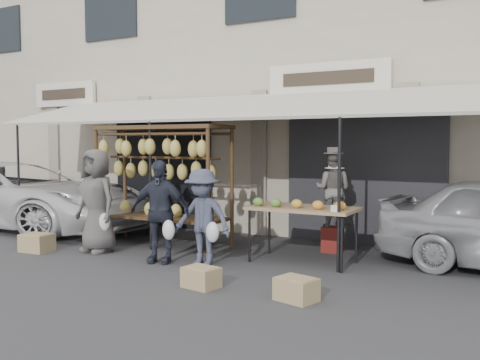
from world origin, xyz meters
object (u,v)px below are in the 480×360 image
(produce_table, at_px, (302,209))
(van, at_px, (9,178))
(vendor_left, at_px, (334,198))
(crate_near_b, at_px, (296,289))
(crate_far, at_px, (37,243))
(customer_mid, at_px, (159,211))
(customer_left, at_px, (97,201))
(customer_right, at_px, (202,217))
(vendor_right, at_px, (333,189))
(crate_near_a, at_px, (201,277))
(banana_rack, at_px, (160,162))

(produce_table, bearing_deg, van, 177.05)
(vendor_left, height_order, van, van)
(crate_near_b, height_order, crate_far, crate_far)
(customer_mid, height_order, crate_far, customer_mid)
(customer_left, xyz_separation_m, van, (-4.02, 1.32, 0.20))
(customer_right, bearing_deg, customer_left, 178.08)
(produce_table, height_order, crate_near_b, produce_table)
(vendor_left, relative_size, crate_far, 2.13)
(vendor_right, relative_size, customer_left, 0.73)
(vendor_right, height_order, crate_near_a, vendor_right)
(vendor_left, bearing_deg, van, 5.66)
(customer_left, xyz_separation_m, crate_near_b, (4.22, -1.00, -0.77))
(vendor_left, bearing_deg, banana_rack, 20.86)
(crate_far, bearing_deg, vendor_left, 28.68)
(vendor_right, height_order, crate_far, vendor_right)
(banana_rack, height_order, customer_left, banana_rack)
(banana_rack, xyz_separation_m, van, (-4.71, 0.40, -0.47))
(banana_rack, bearing_deg, crate_near_b, -28.69)
(customer_right, bearing_deg, vendor_left, 50.70)
(vendor_left, height_order, customer_left, customer_left)
(vendor_left, relative_size, crate_near_a, 2.45)
(produce_table, bearing_deg, crate_near_b, -69.26)
(crate_near_b, xyz_separation_m, crate_far, (-5.18, 0.51, 0.01))
(customer_mid, xyz_separation_m, crate_far, (-2.42, -0.38, -0.67))
(vendor_right, relative_size, van, 0.25)
(vendor_left, xyz_separation_m, customer_left, (-3.64, -2.02, -0.05))
(vendor_right, relative_size, crate_far, 2.55)
(van, bearing_deg, banana_rack, -94.59)
(banana_rack, distance_m, customer_mid, 1.50)
(produce_table, bearing_deg, customer_left, -164.93)
(banana_rack, relative_size, crate_far, 5.02)
(customer_mid, height_order, crate_near_a, customer_mid)
(produce_table, bearing_deg, crate_near_a, -106.90)
(produce_table, distance_m, crate_near_b, 2.20)
(vendor_right, xyz_separation_m, van, (-7.64, -0.68, -0.00))
(customer_left, distance_m, customer_mid, 1.47)
(banana_rack, height_order, crate_near_a, banana_rack)
(vendor_right, relative_size, customer_mid, 0.80)
(vendor_left, height_order, customer_mid, customer_mid)
(customer_left, bearing_deg, produce_table, 24.27)
(vendor_right, xyz_separation_m, customer_mid, (-2.17, -2.13, -0.29))
(crate_near_b, bearing_deg, crate_near_a, -177.41)
(customer_left, distance_m, crate_far, 1.32)
(crate_far, bearing_deg, banana_rack, 40.66)
(produce_table, bearing_deg, banana_rack, -179.73)
(banana_rack, distance_m, van, 4.75)
(customer_left, xyz_separation_m, customer_mid, (1.46, -0.12, -0.08))
(crate_near_a, bearing_deg, vendor_left, 75.99)
(vendor_right, relative_size, crate_near_a, 2.94)
(customer_mid, xyz_separation_m, crate_near_b, (2.75, -0.88, -0.68))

